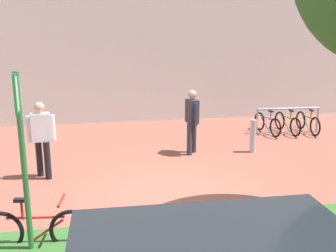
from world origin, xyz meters
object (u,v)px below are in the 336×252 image
object	(u,v)px
parking_sign_post	(22,142)
person_suited_navy	(192,118)
bike_rack_cluster	(287,122)
person_casual_tan	(41,135)
bike_at_sign	(37,230)
bollard_steel	(253,136)

from	to	relation	value
parking_sign_post	person_suited_navy	distance (m)	5.67
bike_rack_cluster	person_casual_tan	size ratio (longest dim) A/B	1.22
parking_sign_post	bike_at_sign	size ratio (longest dim) A/B	1.61
bike_at_sign	person_casual_tan	distance (m)	3.23
bike_at_sign	person_suited_navy	size ratio (longest dim) A/B	0.97
person_casual_tan	parking_sign_post	bearing A→B (deg)	-86.34
bike_at_sign	bollard_steel	world-z (taller)	bollard_steel
bollard_steel	bike_at_sign	bearing A→B (deg)	-141.23
bike_at_sign	person_suited_navy	world-z (taller)	person_suited_navy
bike_at_sign	bollard_steel	xyz separation A→B (m)	(5.07, 4.07, 0.10)
bike_rack_cluster	person_suited_navy	bearing A→B (deg)	-156.31
person_casual_tan	person_suited_navy	world-z (taller)	same
bollard_steel	person_suited_navy	world-z (taller)	person_suited_navy
parking_sign_post	bike_rack_cluster	bearing A→B (deg)	40.33
person_casual_tan	bike_at_sign	bearing A→B (deg)	-85.01
person_casual_tan	person_suited_navy	distance (m)	3.85
bike_at_sign	bike_rack_cluster	distance (m)	9.11
parking_sign_post	bike_at_sign	world-z (taller)	parking_sign_post
parking_sign_post	bike_rack_cluster	xyz separation A→B (m)	(7.06, 5.99, -1.40)
person_suited_navy	person_casual_tan	bearing A→B (deg)	-163.27
bike_at_sign	bollard_steel	distance (m)	6.50
parking_sign_post	person_casual_tan	world-z (taller)	parking_sign_post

